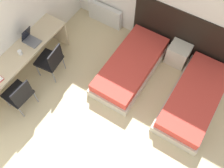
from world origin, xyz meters
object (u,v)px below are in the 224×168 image
at_px(laptop, 30,39).
at_px(bed_near_window, 131,66).
at_px(bed_near_door, 194,99).
at_px(nightstand, 178,54).
at_px(chair_near_notebook, 19,94).
at_px(chair_near_laptop, 51,60).

bearing_deg(laptop, bed_near_window, 25.48).
height_order(bed_near_door, nightstand, nightstand).
distance_m(bed_near_window, chair_near_notebook, 2.27).
bearing_deg(chair_near_notebook, nightstand, 54.41).
bearing_deg(chair_near_notebook, bed_near_door, 36.00).
distance_m(bed_near_window, bed_near_door, 1.42).
distance_m(bed_near_door, chair_near_notebook, 3.31).
distance_m(chair_near_notebook, laptop, 1.10).
bearing_deg(chair_near_laptop, bed_near_window, 27.34).
distance_m(nightstand, laptop, 3.05).
xyz_separation_m(chair_near_laptop, laptop, (-0.46, 0.03, 0.32)).
height_order(bed_near_door, chair_near_laptop, chair_near_laptop).
xyz_separation_m(bed_near_window, nightstand, (0.71, 0.78, 0.05)).
distance_m(bed_near_window, nightstand, 1.06).
bearing_deg(nightstand, laptop, -146.83).
height_order(bed_near_door, chair_near_notebook, chair_near_notebook).
height_order(nightstand, chair_near_notebook, chair_near_notebook).
bearing_deg(bed_near_window, chair_near_notebook, -126.70).
xyz_separation_m(bed_near_door, chair_near_notebook, (-2.77, -1.80, 0.29)).
bearing_deg(chair_near_notebook, laptop, 118.71).
bearing_deg(laptop, bed_near_door, 14.89).
bearing_deg(bed_near_door, bed_near_window, 180.00).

